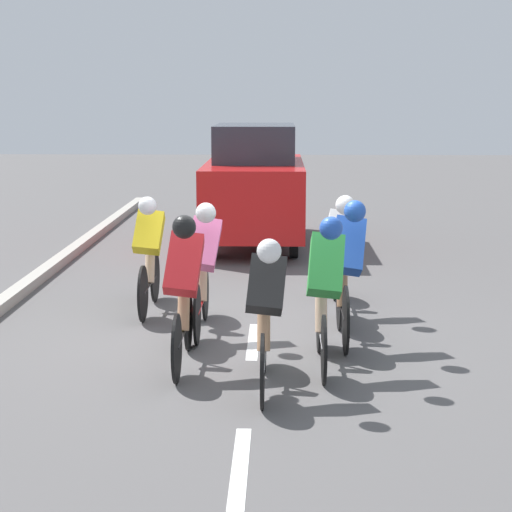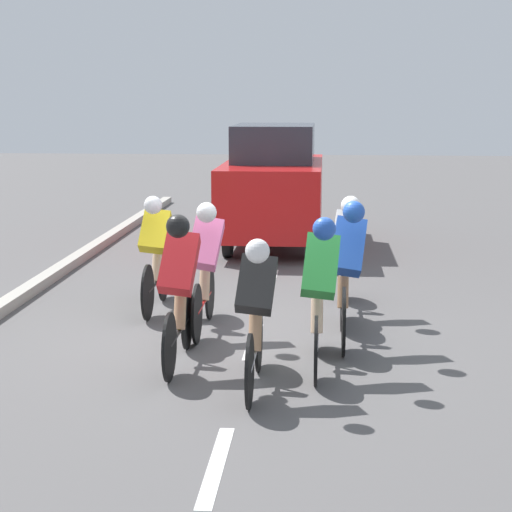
% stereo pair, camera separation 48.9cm
% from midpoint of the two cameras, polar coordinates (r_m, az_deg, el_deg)
% --- Properties ---
extents(ground_plane, '(60.00, 60.00, 0.00)m').
position_cam_midpoint_polar(ground_plane, '(9.44, 1.35, -5.62)').
color(ground_plane, '#565454').
extents(lane_stripe_near, '(0.12, 1.40, 0.01)m').
position_cam_midpoint_polar(lane_stripe_near, '(6.38, -0.41, -13.78)').
color(lane_stripe_near, white).
rests_on(lane_stripe_near, ground).
extents(lane_stripe_mid, '(0.12, 1.40, 0.01)m').
position_cam_midpoint_polar(lane_stripe_mid, '(9.38, 1.32, -5.70)').
color(lane_stripe_mid, white).
rests_on(lane_stripe_mid, ground).
extents(lane_stripe_far, '(0.12, 1.40, 0.01)m').
position_cam_midpoint_polar(lane_stripe_far, '(12.48, 2.19, -1.57)').
color(lane_stripe_far, white).
rests_on(lane_stripe_far, ground).
extents(cyclist_black, '(0.37, 1.67, 1.44)m').
position_cam_midpoint_polar(cyclist_black, '(7.65, 1.82, -3.65)').
color(cyclist_black, black).
rests_on(cyclist_black, ground).
extents(cyclist_green, '(0.38, 1.67, 1.54)m').
position_cam_midpoint_polar(cyclist_green, '(8.26, 5.94, -2.21)').
color(cyclist_green, black).
rests_on(cyclist_green, ground).
extents(cyclist_white, '(0.38, 1.68, 1.48)m').
position_cam_midpoint_polar(cyclist_white, '(10.53, 7.37, 0.42)').
color(cyclist_white, black).
rests_on(cyclist_white, ground).
extents(cyclist_pink, '(0.41, 1.70, 1.51)m').
position_cam_midpoint_polar(cyclist_pink, '(9.55, -1.96, -0.49)').
color(cyclist_pink, black).
rests_on(cyclist_pink, ground).
extents(cyclist_red, '(0.38, 1.70, 1.55)m').
position_cam_midpoint_polar(cyclist_red, '(8.34, -3.49, -1.98)').
color(cyclist_red, black).
rests_on(cyclist_red, ground).
extents(cyclist_yellow, '(0.37, 1.68, 1.47)m').
position_cam_midpoint_polar(cyclist_yellow, '(10.55, -5.42, 0.37)').
color(cyclist_yellow, black).
rests_on(cyclist_yellow, ground).
extents(cyclist_blue, '(0.40, 1.68, 1.59)m').
position_cam_midpoint_polar(cyclist_blue, '(9.15, 7.59, -0.88)').
color(cyclist_blue, black).
rests_on(cyclist_blue, ground).
extents(support_car, '(1.70, 3.98, 2.14)m').
position_cam_midpoint_polar(support_car, '(15.28, 2.10, 4.73)').
color(support_car, black).
rests_on(support_car, ground).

